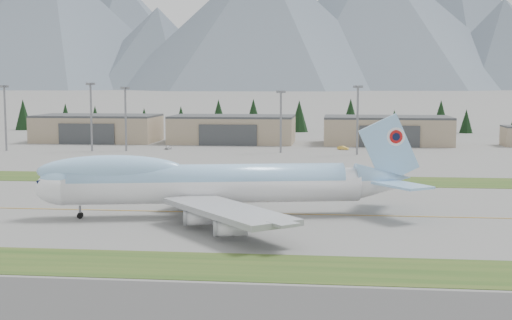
# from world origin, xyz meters

# --- Properties ---
(ground) EXTENTS (7000.00, 7000.00, 0.00)m
(ground) POSITION_xyz_m (0.00, 0.00, 0.00)
(ground) COLOR slate
(ground) RESTS_ON ground
(grass_strip_near) EXTENTS (400.00, 14.00, 0.08)m
(grass_strip_near) POSITION_xyz_m (0.00, -38.00, 0.00)
(grass_strip_near) COLOR #27491A
(grass_strip_near) RESTS_ON ground
(grass_strip_far) EXTENTS (400.00, 18.00, 0.08)m
(grass_strip_far) POSITION_xyz_m (0.00, 45.00, 0.00)
(grass_strip_far) COLOR #27491A
(grass_strip_far) RESTS_ON ground
(taxiway_line_main) EXTENTS (400.00, 0.40, 0.02)m
(taxiway_line_main) POSITION_xyz_m (0.00, 0.00, 0.00)
(taxiway_line_main) COLOR #C38617
(taxiway_line_main) RESTS_ON ground
(boeing_747_freighter) EXTENTS (69.89, 58.95, 18.33)m
(boeing_747_freighter) POSITION_xyz_m (2.90, -3.58, 6.04)
(boeing_747_freighter) COLOR white
(boeing_747_freighter) RESTS_ON ground
(hangar_left) EXTENTS (48.00, 26.60, 10.80)m
(hangar_left) POSITION_xyz_m (-70.00, 149.90, 5.39)
(hangar_left) COLOR gray
(hangar_left) RESTS_ON ground
(hangar_center) EXTENTS (48.00, 26.60, 10.80)m
(hangar_center) POSITION_xyz_m (-15.00, 149.90, 5.39)
(hangar_center) COLOR gray
(hangar_center) RESTS_ON ground
(hangar_right) EXTENTS (48.00, 26.60, 10.80)m
(hangar_right) POSITION_xyz_m (45.00, 149.90, 5.39)
(hangar_right) COLOR gray
(hangar_right) RESTS_ON ground
(floodlight_masts) EXTENTS (132.62, 7.88, 23.67)m
(floodlight_masts) POSITION_xyz_m (-42.24, 110.30, 15.64)
(floodlight_masts) COLOR slate
(floodlight_masts) RESTS_ON ground
(service_vehicle_a) EXTENTS (1.98, 4.10, 1.35)m
(service_vehicle_a) POSITION_xyz_m (-34.10, 120.55, 0.00)
(service_vehicle_a) COLOR silver
(service_vehicle_a) RESTS_ON ground
(service_vehicle_b) EXTENTS (4.30, 3.28, 1.36)m
(service_vehicle_b) POSITION_xyz_m (28.03, 125.36, 0.00)
(service_vehicle_b) COLOR gold
(service_vehicle_b) RESTS_ON ground
(service_vehicle_c) EXTENTS (2.52, 4.80, 1.32)m
(service_vehicle_c) POSITION_xyz_m (59.24, 140.00, 0.00)
(service_vehicle_c) COLOR silver
(service_vehicle_c) RESTS_ON ground
(conifer_belt) EXTENTS (268.29, 13.74, 16.17)m
(conifer_belt) POSITION_xyz_m (7.79, 213.57, 7.43)
(conifer_belt) COLOR black
(conifer_belt) RESTS_ON ground
(mountain_ridge_front) EXTENTS (4309.62, 1200.86, 472.00)m
(mountain_ridge_front) POSITION_xyz_m (-54.05, 2234.38, 221.65)
(mountain_ridge_front) COLOR #485360
(mountain_ridge_front) RESTS_ON ground
(mountain_ridge_rear) EXTENTS (4460.84, 1069.38, 534.69)m
(mountain_ridge_rear) POSITION_xyz_m (290.18, 2900.00, 262.36)
(mountain_ridge_rear) COLOR #485360
(mountain_ridge_rear) RESTS_ON ground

